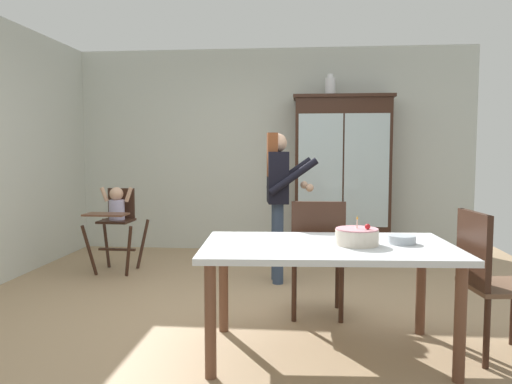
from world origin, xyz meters
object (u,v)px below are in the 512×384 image
dining_chair_right_end (487,273)px  dining_chair_far_side (318,251)px  adult_person (278,188)px  birthday_cake (357,237)px  dining_table (328,257)px  high_chair_with_toddler (116,214)px  china_cabinet (342,176)px  serving_bowl (402,239)px  ceramic_vase (330,86)px

dining_chair_right_end → dining_chair_far_side: bearing=52.3°
adult_person → birthday_cake: 1.92m
dining_table → dining_chair_right_end: size_ratio=1.76×
high_chair_with_toddler → china_cabinet: bearing=25.8°
high_chair_with_toddler → dining_chair_far_side: 2.57m
adult_person → serving_bowl: (0.91, -1.74, -0.20)m
high_chair_with_toddler → dining_chair_right_end: 3.83m
china_cabinet → dining_chair_far_side: size_ratio=2.13×
adult_person → dining_table: (0.42, -1.81, -0.31)m
adult_person → china_cabinet: bearing=-35.6°
high_chair_with_toddler → serving_bowl: 3.37m
adult_person → birthday_cake: (0.61, -1.81, -0.17)m
high_chair_with_toddler → adult_person: bearing=-6.4°
china_cabinet → high_chair_with_toddler: (-2.55, -1.16, -0.38)m
birthday_cake → serving_bowl: (0.30, 0.07, -0.03)m
dining_table → dining_chair_far_side: size_ratio=1.76×
birthday_cake → serving_bowl: bearing=13.1°
china_cabinet → high_chair_with_toddler: 2.83m
ceramic_vase → serving_bowl: ceramic_vase is taller
high_chair_with_toddler → dining_chair_right_end: bearing=-30.1°
dining_table → birthday_cake: 0.23m
serving_bowl → dining_chair_far_side: (-0.54, 0.63, -0.21)m
serving_bowl → dining_chair_far_side: dining_chair_far_side is taller
dining_table → dining_chair_far_side: 0.70m
china_cabinet → dining_chair_right_end: 3.27m
high_chair_with_toddler → adult_person: (1.81, -0.25, 0.31)m
dining_table → dining_chair_far_side: bearing=93.8°
china_cabinet → adult_person: size_ratio=1.34×
high_chair_with_toddler → dining_table: high_chair_with_toddler is taller
dining_table → china_cabinet: bearing=84.2°
adult_person → serving_bowl: bearing=-160.1°
high_chair_with_toddler → birthday_cake: size_ratio=3.39×
birthday_cake → dining_chair_right_end: bearing=3.9°
china_cabinet → serving_bowl: size_ratio=11.37×
high_chair_with_toddler → dining_chair_far_side: bearing=-30.5°
china_cabinet → ceramic_vase: size_ratio=7.58×
dining_chair_far_side → dining_chair_right_end: same height
dining_table → serving_bowl: serving_bowl is taller
china_cabinet → dining_table: bearing=-95.8°
dining_chair_far_side → dining_table: bearing=93.1°
dining_table → birthday_cake: bearing=-0.6°
dining_table → serving_bowl: 0.51m
ceramic_vase → serving_bowl: (0.33, -3.15, -1.40)m
china_cabinet → serving_bowl: 3.16m
birthday_cake → serving_bowl: birthday_cake is taller
birthday_cake → dining_table: bearing=179.4°
ceramic_vase → dining_table: (-0.16, -3.21, -1.51)m
ceramic_vase → adult_person: size_ratio=0.18×
adult_person → dining_chair_far_side: (0.37, -1.11, -0.41)m
ceramic_vase → dining_chair_far_side: 3.00m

